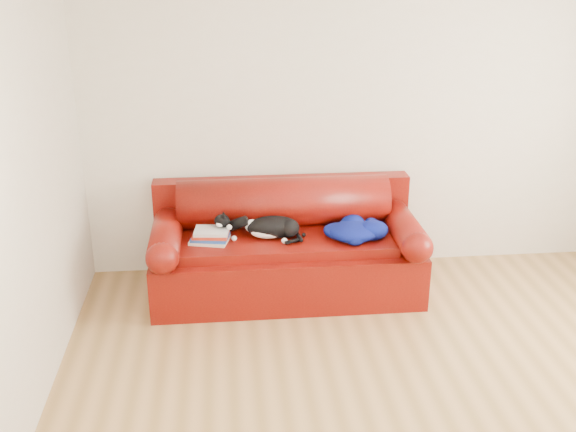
# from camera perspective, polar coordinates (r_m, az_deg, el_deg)

# --- Properties ---
(ground) EXTENTS (4.50, 4.50, 0.00)m
(ground) POSITION_cam_1_polar(r_m,az_deg,el_deg) (4.38, 10.52, -15.03)
(ground) COLOR brown
(ground) RESTS_ON ground
(room_shell) EXTENTS (4.52, 4.02, 2.61)m
(room_shell) POSITION_cam_1_polar(r_m,az_deg,el_deg) (3.70, 14.04, 6.61)
(room_shell) COLOR beige
(room_shell) RESTS_ON ground
(sofa_base) EXTENTS (2.10, 0.90, 0.50)m
(sofa_base) POSITION_cam_1_polar(r_m,az_deg,el_deg) (5.41, -0.15, -4.14)
(sofa_base) COLOR #400204
(sofa_base) RESTS_ON ground
(sofa_back) EXTENTS (2.10, 1.01, 0.88)m
(sofa_back) POSITION_cam_1_polar(r_m,az_deg,el_deg) (5.51, -0.40, -0.20)
(sofa_back) COLOR #400204
(sofa_back) RESTS_ON ground
(book_stack) EXTENTS (0.33, 0.28, 0.10)m
(book_stack) POSITION_cam_1_polar(r_m,az_deg,el_deg) (5.19, -6.56, -1.66)
(book_stack) COLOR beige
(book_stack) RESTS_ON sofa_base
(cat) EXTENTS (0.55, 0.34, 0.21)m
(cat) POSITION_cam_1_polar(r_m,az_deg,el_deg) (5.22, -1.38, -0.99)
(cat) COLOR black
(cat) RESTS_ON sofa_base
(blanket) EXTENTS (0.55, 0.44, 0.15)m
(blanket) POSITION_cam_1_polar(r_m,az_deg,el_deg) (5.25, 5.71, -1.17)
(blanket) COLOR #07024E
(blanket) RESTS_ON sofa_base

